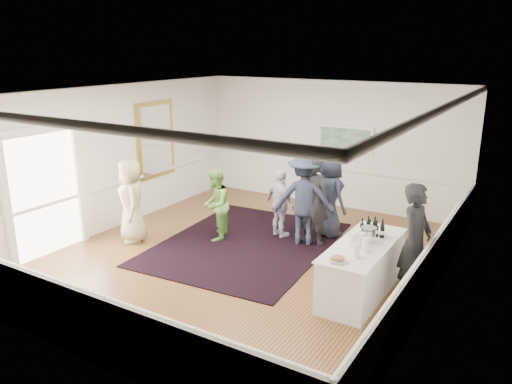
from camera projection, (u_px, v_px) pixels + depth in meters
The scene contains 23 objects.
floor at pixel (247, 256), 9.87m from camera, with size 8.00×8.00×0.00m, color brown.
ceiling at pixel (246, 92), 8.97m from camera, with size 7.00×8.00×0.02m, color white.
wall_left at pixel (115, 157), 11.17m from camera, with size 0.02×8.00×3.20m, color white.
wall_right at pixel (438, 207), 7.67m from camera, with size 0.02×8.00×3.20m, color white.
wall_back at pixel (331, 144), 12.70m from camera, with size 7.00×0.02×3.20m, color white.
wall_front at pixel (73, 248), 6.14m from camera, with size 7.00×0.02×3.20m, color white.
wainscoting at pixel (247, 232), 9.73m from camera, with size 7.00×8.00×1.00m, color white, non-canonical shape.
mirror at pixel (156, 140), 12.16m from camera, with size 0.05×1.25×1.85m.
doorway at pixel (44, 185), 9.64m from camera, with size 0.10×1.78×2.56m.
landscape_painting at pixel (345, 139), 12.41m from camera, with size 1.44×0.06×0.66m.
area_rug at pixel (246, 243), 10.46m from camera, with size 3.24×4.26×0.02m, color black.
serving_table at pixel (362, 269), 8.24m from camera, with size 0.83×2.19×0.89m.
bartender at pixel (415, 242), 8.01m from camera, with size 0.71×0.46×1.94m, color black.
guest_tan at pixel (132, 201), 10.41m from camera, with size 0.86×0.56×1.76m, color tan.
guest_green at pixel (215, 205), 10.54m from camera, with size 0.75×0.58×1.54m, color #6DAE45.
guest_lilac at pixel (280, 204), 10.68m from camera, with size 0.87×0.36×1.49m, color silver.
guest_dark_a at pixel (305, 198), 10.24m from camera, with size 1.27×0.73×1.97m, color #222838.
guest_dark_b at pixel (313, 201), 10.20m from camera, with size 0.69×0.45×1.89m, color black.
guest_navy at pixel (329, 195), 10.71m from camera, with size 0.89×0.58×1.82m, color #222838.
wine_bottles at pixel (374, 226), 8.47m from camera, with size 0.42×0.27×0.31m.
juice_pitchers at pixel (359, 242), 7.89m from camera, with size 0.37×0.61×0.24m.
ice_bucket at pixel (368, 235), 8.21m from camera, with size 0.26×0.26×0.24m, color silver.
nut_bowl at pixel (338, 260), 7.44m from camera, with size 0.26×0.26×0.08m.
Camera 1 is at (4.90, -7.70, 3.98)m, focal length 35.00 mm.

